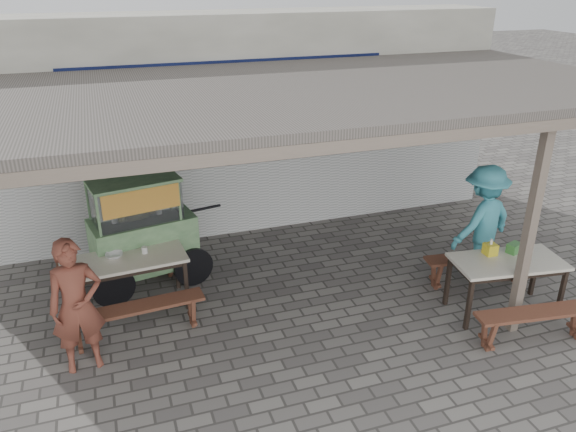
# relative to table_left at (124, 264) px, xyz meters

# --- Properties ---
(ground) EXTENTS (60.00, 60.00, 0.00)m
(ground) POSITION_rel_table_left_xyz_m (2.12, -1.08, -0.67)
(ground) COLOR slate
(ground) RESTS_ON ground
(back_wall) EXTENTS (9.00, 1.28, 3.50)m
(back_wall) POSITION_rel_table_left_xyz_m (2.12, 2.50, 1.05)
(back_wall) COLOR beige
(back_wall) RESTS_ON ground
(warung_roof) EXTENTS (9.00, 4.21, 2.81)m
(warung_roof) POSITION_rel_table_left_xyz_m (2.13, -0.18, 2.04)
(warung_roof) COLOR #5A534D
(warung_roof) RESTS_ON ground
(table_left) EXTENTS (1.58, 0.80, 0.75)m
(table_left) POSITION_rel_table_left_xyz_m (0.00, 0.00, 0.00)
(table_left) COLOR beige
(table_left) RESTS_ON ground
(bench_left_street) EXTENTS (1.65, 0.40, 0.45)m
(bench_left_street) POSITION_rel_table_left_xyz_m (0.05, -0.68, -0.33)
(bench_left_street) COLOR brown
(bench_left_street) RESTS_ON ground
(bench_left_wall) EXTENTS (1.65, 0.40, 0.45)m
(bench_left_wall) POSITION_rel_table_left_xyz_m (-0.05, 0.68, -0.33)
(bench_left_wall) COLOR brown
(bench_left_wall) RESTS_ON ground
(table_right) EXTENTS (1.46, 0.87, 0.75)m
(table_right) POSITION_rel_table_left_xyz_m (4.59, -1.59, -0.00)
(table_right) COLOR beige
(table_right) RESTS_ON ground
(bench_right_street) EXTENTS (1.50, 0.47, 0.45)m
(bench_right_street) POSITION_rel_table_left_xyz_m (4.50, -2.29, -0.34)
(bench_right_street) COLOR brown
(bench_right_street) RESTS_ON ground
(bench_right_wall) EXTENTS (1.50, 0.47, 0.45)m
(bench_right_wall) POSITION_rel_table_left_xyz_m (4.68, -0.89, -0.34)
(bench_right_wall) COLOR brown
(bench_right_wall) RESTS_ON ground
(vendor_cart) EXTENTS (1.89, 1.04, 1.58)m
(vendor_cart) POSITION_rel_table_left_xyz_m (0.29, 0.60, 0.19)
(vendor_cart) COLOR #7DA971
(vendor_cart) RESTS_ON ground
(patron_street_side) EXTENTS (0.61, 0.44, 1.57)m
(patron_street_side) POSITION_rel_table_left_xyz_m (-0.55, -1.02, 0.11)
(patron_street_side) COLOR brown
(patron_street_side) RESTS_ON ground
(patron_wall_side) EXTENTS (0.87, 0.71, 1.65)m
(patron_wall_side) POSITION_rel_table_left_xyz_m (0.16, 0.95, 0.15)
(patron_wall_side) COLOR brown
(patron_wall_side) RESTS_ON ground
(patron_right_table) EXTENTS (1.20, 0.87, 1.66)m
(patron_right_table) POSITION_rel_table_left_xyz_m (4.89, -0.64, 0.16)
(patron_right_table) COLOR #47ACBD
(patron_right_table) RESTS_ON ground
(tissue_box) EXTENTS (0.15, 0.15, 0.15)m
(tissue_box) POSITION_rel_table_left_xyz_m (4.47, -1.38, 0.15)
(tissue_box) COLOR yellow
(tissue_box) RESTS_ON table_right
(donation_box) EXTENTS (0.22, 0.18, 0.13)m
(donation_box) POSITION_rel_table_left_xyz_m (4.80, -1.44, 0.14)
(donation_box) COLOR #3B8038
(donation_box) RESTS_ON table_right
(condiment_jar) EXTENTS (0.08, 0.08, 0.09)m
(condiment_jar) POSITION_rel_table_left_xyz_m (0.27, 0.07, 0.12)
(condiment_jar) COLOR silver
(condiment_jar) RESTS_ON table_left
(condiment_bowl) EXTENTS (0.24, 0.24, 0.05)m
(condiment_bowl) POSITION_rel_table_left_xyz_m (-0.11, 0.08, 0.10)
(condiment_bowl) COLOR silver
(condiment_bowl) RESTS_ON table_left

